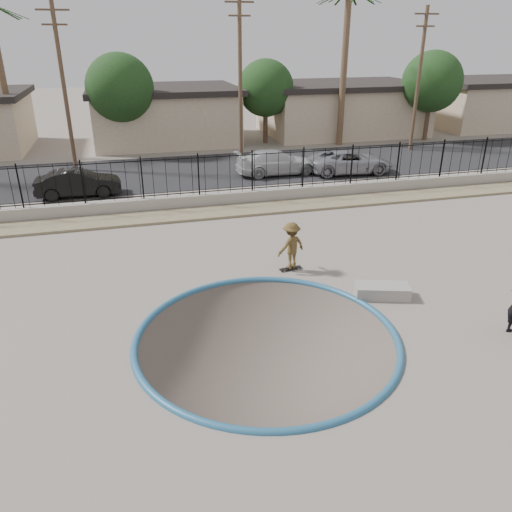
{
  "coord_description": "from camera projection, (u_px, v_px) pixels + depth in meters",
  "views": [
    {
      "loc": [
        -3.1,
        -11.68,
        7.31
      ],
      "look_at": [
        0.5,
        2.0,
        1.02
      ],
      "focal_mm": 35.0,
      "sensor_mm": 36.0,
      "label": 1
    }
  ],
  "objects": [
    {
      "name": "car_d",
      "position": [
        350.0,
        161.0,
        28.41
      ],
      "size": [
        4.91,
        2.52,
        1.33
      ],
      "primitive_type": "imported",
      "rotation": [
        0.0,
        0.0,
        1.5
      ],
      "color": "#94959C",
      "rests_on": "street"
    },
    {
      "name": "ground",
      "position": [
        196.0,
        217.0,
        25.06
      ],
      "size": [
        120.0,
        120.0,
        2.2
      ],
      "primitive_type": "cube",
      "color": "slate",
      "rests_on": "ground"
    },
    {
      "name": "palm_right",
      "position": [
        346.0,
        34.0,
        33.26
      ],
      "size": [
        2.3,
        2.3,
        10.3
      ],
      "color": "brown",
      "rests_on": "ground"
    },
    {
      "name": "retaining_wall",
      "position": [
        200.0,
        201.0,
        22.99
      ],
      "size": [
        42.0,
        0.45,
        0.6
      ],
      "primitive_type": "cube",
      "color": "gray",
      "rests_on": "ground"
    },
    {
      "name": "skateboard",
      "position": [
        291.0,
        268.0,
        16.91
      ],
      "size": [
        0.8,
        0.29,
        0.07
      ],
      "rotation": [
        0.0,
        0.0,
        0.13
      ],
      "color": "black",
      "rests_on": "ground"
    },
    {
      "name": "bowl_pit",
      "position": [
        267.0,
        338.0,
        13.13
      ],
      "size": [
        6.84,
        6.84,
        1.8
      ],
      "primitive_type": null,
      "color": "#4D413B",
      "rests_on": "ground"
    },
    {
      "name": "fence",
      "position": [
        199.0,
        175.0,
        22.5
      ],
      "size": [
        40.0,
        0.04,
        1.8
      ],
      "color": "black",
      "rests_on": "retaining_wall"
    },
    {
      "name": "utility_pole_right",
      "position": [
        419.0,
        78.0,
        32.61
      ],
      "size": [
        1.7,
        0.24,
        9.0
      ],
      "color": "#473323",
      "rests_on": "ground"
    },
    {
      "name": "street_tree_mid",
      "position": [
        266.0,
        88.0,
        35.29
      ],
      "size": [
        3.96,
        3.96,
        5.83
      ],
      "color": "#473323",
      "rests_on": "ground"
    },
    {
      "name": "concrete_ledge",
      "position": [
        382.0,
        291.0,
        15.1
      ],
      "size": [
        1.74,
        1.15,
        0.4
      ],
      "primitive_type": "cube",
      "rotation": [
        0.0,
        0.0,
        -0.3
      ],
      "color": "gray",
      "rests_on": "ground"
    },
    {
      "name": "street_tree_right",
      "position": [
        432.0,
        82.0,
        36.17
      ],
      "size": [
        4.32,
        4.32,
        6.36
      ],
      "color": "#473323",
      "rests_on": "ground"
    },
    {
      "name": "house_center",
      "position": [
        165.0,
        114.0,
        36.62
      ],
      "size": [
        10.6,
        8.6,
        3.9
      ],
      "color": "tan",
      "rests_on": "ground"
    },
    {
      "name": "utility_pole_left",
      "position": [
        64.0,
        86.0,
        27.49
      ],
      "size": [
        1.7,
        0.24,
        9.0
      ],
      "color": "#473323",
      "rests_on": "ground"
    },
    {
      "name": "street",
      "position": [
        182.0,
        172.0,
        29.02
      ],
      "size": [
        90.0,
        8.0,
        0.04
      ],
      "primitive_type": "cube",
      "color": "black",
      "rests_on": "ground"
    },
    {
      "name": "utility_pole_mid",
      "position": [
        240.0,
        78.0,
        29.72
      ],
      "size": [
        1.7,
        0.24,
        9.5
      ],
      "color": "#473323",
      "rests_on": "ground"
    },
    {
      "name": "street_tree_left",
      "position": [
        120.0,
        88.0,
        31.93
      ],
      "size": [
        4.32,
        4.32,
        6.36
      ],
      "color": "#473323",
      "rests_on": "ground"
    },
    {
      "name": "house_east_far",
      "position": [
        491.0,
        102.0,
        43.14
      ],
      "size": [
        11.6,
        8.6,
        3.9
      ],
      "color": "tan",
      "rests_on": "ground"
    },
    {
      "name": "car_b",
      "position": [
        78.0,
        183.0,
        24.29
      ],
      "size": [
        4.02,
        1.44,
        1.32
      ],
      "primitive_type": "imported",
      "rotation": [
        0.0,
        0.0,
        1.58
      ],
      "color": "black",
      "rests_on": "street"
    },
    {
      "name": "skater",
      "position": [
        291.0,
        248.0,
        16.61
      ],
      "size": [
        1.18,
        0.92,
        1.6
      ],
      "primitive_type": "imported",
      "rotation": [
        0.0,
        0.0,
        3.5
      ],
      "color": "brown",
      "rests_on": "ground"
    },
    {
      "name": "house_east",
      "position": [
        341.0,
        108.0,
        39.88
      ],
      "size": [
        12.6,
        8.6,
        3.9
      ],
      "color": "tan",
      "rests_on": "ground"
    },
    {
      "name": "coping_ring",
      "position": [
        267.0,
        338.0,
        13.13
      ],
      "size": [
        7.04,
        7.04,
        0.2
      ],
      "primitive_type": "torus",
      "color": "#275D81",
      "rests_on": "ground"
    },
    {
      "name": "car_c",
      "position": [
        277.0,
        162.0,
        28.17
      ],
      "size": [
        4.69,
        2.03,
        1.34
      ],
      "primitive_type": "imported",
      "rotation": [
        0.0,
        0.0,
        1.6
      ],
      "color": "silver",
      "rests_on": "street"
    },
    {
      "name": "rock_strip",
      "position": [
        204.0,
        213.0,
        22.12
      ],
      "size": [
        42.0,
        1.6,
        0.11
      ],
      "primitive_type": "cube",
      "color": "#968762",
      "rests_on": "ground"
    }
  ]
}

